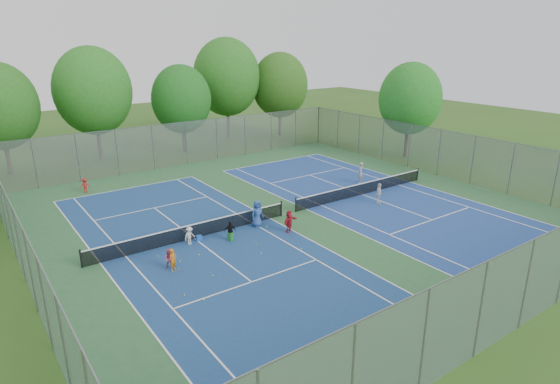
# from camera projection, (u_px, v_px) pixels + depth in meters

# --- Properties ---
(ground) EXTENTS (120.00, 120.00, 0.00)m
(ground) POSITION_uv_depth(u_px,v_px,m) (289.00, 214.00, 31.72)
(ground) COLOR #2C5219
(ground) RESTS_ON ground
(court_pad) EXTENTS (32.00, 32.00, 0.01)m
(court_pad) POSITION_uv_depth(u_px,v_px,m) (289.00, 214.00, 31.72)
(court_pad) COLOR #2B5B33
(court_pad) RESTS_ON ground
(court_left) EXTENTS (10.97, 23.77, 0.01)m
(court_left) POSITION_uv_depth(u_px,v_px,m) (194.00, 238.00, 27.85)
(court_left) COLOR navy
(court_left) RESTS_ON court_pad
(court_right) EXTENTS (10.97, 23.77, 0.01)m
(court_right) POSITION_uv_depth(u_px,v_px,m) (362.00, 194.00, 35.57)
(court_right) COLOR navy
(court_right) RESTS_ON court_pad
(net_left) EXTENTS (12.87, 0.10, 0.91)m
(net_left) POSITION_uv_depth(u_px,v_px,m) (194.00, 232.00, 27.71)
(net_left) COLOR black
(net_left) RESTS_ON ground
(net_right) EXTENTS (12.87, 0.10, 0.91)m
(net_right) POSITION_uv_depth(u_px,v_px,m) (363.00, 189.00, 35.43)
(net_right) COLOR black
(net_right) RESTS_ON ground
(fence_north) EXTENTS (32.00, 0.10, 4.00)m
(fence_north) POSITION_uv_depth(u_px,v_px,m) (186.00, 143.00, 43.43)
(fence_north) COLOR gray
(fence_north) RESTS_ON ground
(fence_south) EXTENTS (32.00, 0.10, 4.00)m
(fence_south) POSITION_uv_depth(u_px,v_px,m) (526.00, 285.00, 18.74)
(fence_south) COLOR gray
(fence_south) RESTS_ON ground
(fence_west) EXTENTS (0.10, 32.00, 4.00)m
(fence_west) POSITION_uv_depth(u_px,v_px,m) (19.00, 245.00, 22.26)
(fence_west) COLOR gray
(fence_west) RESTS_ON ground
(fence_east) EXTENTS (0.10, 32.00, 4.00)m
(fence_east) POSITION_uv_depth(u_px,v_px,m) (439.00, 153.00, 39.91)
(fence_east) COLOR gray
(fence_east) RESTS_ON ground
(tree_nl) EXTENTS (7.20, 7.20, 10.69)m
(tree_nl) POSITION_uv_depth(u_px,v_px,m) (93.00, 91.00, 44.08)
(tree_nl) COLOR #443326
(tree_nl) RESTS_ON ground
(tree_nc) EXTENTS (6.00, 6.00, 8.85)m
(tree_nc) POSITION_uv_depth(u_px,v_px,m) (181.00, 99.00, 47.31)
(tree_nc) COLOR #443326
(tree_nc) RESTS_ON ground
(tree_nr) EXTENTS (7.60, 7.60, 11.42)m
(tree_nr) POSITION_uv_depth(u_px,v_px,m) (227.00, 77.00, 52.97)
(tree_nr) COLOR #443326
(tree_nr) RESTS_ON ground
(tree_ne) EXTENTS (6.60, 6.60, 9.77)m
(tree_ne) POSITION_uv_depth(u_px,v_px,m) (280.00, 85.00, 55.07)
(tree_ne) COLOR #443326
(tree_ne) RESTS_ON ground
(tree_side_e) EXTENTS (6.00, 6.00, 9.20)m
(tree_side_e) POSITION_uv_depth(u_px,v_px,m) (410.00, 99.00, 45.00)
(tree_side_e) COLOR #443326
(tree_side_e) RESTS_ON ground
(ball_crate) EXTENTS (0.39, 0.39, 0.29)m
(ball_crate) POSITION_uv_depth(u_px,v_px,m) (199.00, 238.00, 27.59)
(ball_crate) COLOR blue
(ball_crate) RESTS_ON ground
(ball_hopper) EXTENTS (0.36, 0.36, 0.53)m
(ball_hopper) POSITION_uv_depth(u_px,v_px,m) (231.00, 237.00, 27.47)
(ball_hopper) COLOR #25882D
(ball_hopper) RESTS_ON ground
(student_a) EXTENTS (0.54, 0.47, 1.24)m
(student_a) POSITION_uv_depth(u_px,v_px,m) (173.00, 260.00, 23.86)
(student_a) COLOR #C56E12
(student_a) RESTS_ON ground
(student_b) EXTENTS (0.66, 0.61, 1.08)m
(student_b) POSITION_uv_depth(u_px,v_px,m) (170.00, 259.00, 24.14)
(student_b) COLOR #DC5589
(student_b) RESTS_ON ground
(student_c) EXTENTS (0.79, 0.58, 1.09)m
(student_c) POSITION_uv_depth(u_px,v_px,m) (190.00, 236.00, 26.92)
(student_c) COLOR silver
(student_c) RESTS_ON ground
(student_d) EXTENTS (0.76, 0.58, 1.20)m
(student_d) POSITION_uv_depth(u_px,v_px,m) (230.00, 231.00, 27.41)
(student_d) COLOR black
(student_d) RESTS_ON ground
(student_e) EXTENTS (0.90, 0.63, 1.73)m
(student_e) POSITION_uv_depth(u_px,v_px,m) (257.00, 214.00, 29.38)
(student_e) COLOR #294F96
(student_e) RESTS_ON ground
(student_f) EXTENTS (1.35, 0.82, 1.39)m
(student_f) POSITION_uv_depth(u_px,v_px,m) (289.00, 222.00, 28.57)
(student_f) COLOR #AC1827
(student_f) RESTS_ON ground
(child_far_baseline) EXTENTS (0.80, 0.56, 1.14)m
(child_far_baseline) POSITION_uv_depth(u_px,v_px,m) (85.00, 185.00, 35.89)
(child_far_baseline) COLOR #A7171B
(child_far_baseline) RESTS_ON ground
(instructor) EXTENTS (0.76, 0.75, 1.77)m
(instructor) POSITION_uv_depth(u_px,v_px,m) (360.00, 173.00, 38.05)
(instructor) COLOR #949497
(instructor) RESTS_ON ground
(teen_court_b) EXTENTS (0.94, 0.80, 1.52)m
(teen_court_b) POSITION_uv_depth(u_px,v_px,m) (379.00, 194.00, 33.46)
(teen_court_b) COLOR silver
(teen_court_b) RESTS_ON ground
(tennis_ball_0) EXTENTS (0.07, 0.07, 0.07)m
(tennis_ball_0) POSITION_uv_depth(u_px,v_px,m) (213.00, 276.00, 23.45)
(tennis_ball_0) COLOR #B0CA2F
(tennis_ball_0) RESTS_ON ground
(tennis_ball_1) EXTENTS (0.07, 0.07, 0.07)m
(tennis_ball_1) POSITION_uv_depth(u_px,v_px,m) (267.00, 227.00, 29.47)
(tennis_ball_1) COLOR #DFF238
(tennis_ball_1) RESTS_ON ground
(tennis_ball_2) EXTENTS (0.07, 0.07, 0.07)m
(tennis_ball_2) POSITION_uv_depth(u_px,v_px,m) (179.00, 269.00, 24.11)
(tennis_ball_2) COLOR gold
(tennis_ball_2) RESTS_ON ground
(tennis_ball_3) EXTENTS (0.07, 0.07, 0.07)m
(tennis_ball_3) POSITION_uv_depth(u_px,v_px,m) (261.00, 254.00, 25.87)
(tennis_ball_3) COLOR yellow
(tennis_ball_3) RESTS_ON ground
(tennis_ball_4) EXTENTS (0.07, 0.07, 0.07)m
(tennis_ball_4) POSITION_uv_depth(u_px,v_px,m) (256.00, 244.00, 27.06)
(tennis_ball_4) COLOR gold
(tennis_ball_4) RESTS_ON ground
(tennis_ball_5) EXTENTS (0.07, 0.07, 0.07)m
(tennis_ball_5) POSITION_uv_depth(u_px,v_px,m) (184.00, 295.00, 21.70)
(tennis_ball_5) COLOR gold
(tennis_ball_5) RESTS_ON ground
(tennis_ball_6) EXTENTS (0.07, 0.07, 0.07)m
(tennis_ball_6) POSITION_uv_depth(u_px,v_px,m) (199.00, 255.00, 25.69)
(tennis_ball_6) COLOR #BECD2F
(tennis_ball_6) RESTS_ON ground
(tennis_ball_7) EXTENTS (0.07, 0.07, 0.07)m
(tennis_ball_7) POSITION_uv_depth(u_px,v_px,m) (158.00, 256.00, 25.53)
(tennis_ball_7) COLOR #A7CB2F
(tennis_ball_7) RESTS_ON ground
(tennis_ball_8) EXTENTS (0.07, 0.07, 0.07)m
(tennis_ball_8) POSITION_uv_depth(u_px,v_px,m) (180.00, 262.00, 24.94)
(tennis_ball_8) COLOR yellow
(tennis_ball_8) RESTS_ON ground
(tennis_ball_9) EXTENTS (0.07, 0.07, 0.07)m
(tennis_ball_9) POSITION_uv_depth(u_px,v_px,m) (301.00, 249.00, 26.41)
(tennis_ball_9) COLOR gold
(tennis_ball_9) RESTS_ON ground
(tennis_ball_10) EXTENTS (0.07, 0.07, 0.07)m
(tennis_ball_10) POSITION_uv_depth(u_px,v_px,m) (210.00, 251.00, 26.14)
(tennis_ball_10) COLOR yellow
(tennis_ball_10) RESTS_ON ground
(tennis_ball_11) EXTENTS (0.07, 0.07, 0.07)m
(tennis_ball_11) POSITION_uv_depth(u_px,v_px,m) (204.00, 300.00, 21.32)
(tennis_ball_11) COLOR #C0E735
(tennis_ball_11) RESTS_ON ground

